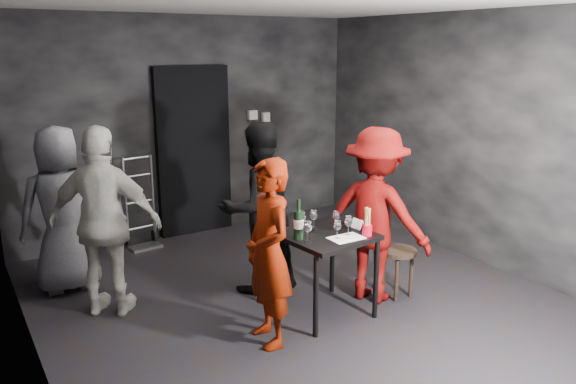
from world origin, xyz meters
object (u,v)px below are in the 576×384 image
stool (398,259)px  man_maroon (376,208)px  server_red (269,252)px  woman_black (258,199)px  hand_truck (142,230)px  wine_bottle (299,224)px  tasting_table (325,244)px  breadstick_cup (367,222)px  bystander_grey (62,203)px  bystander_cream (104,210)px

stool → man_maroon: size_ratio=0.26×
server_red → woman_black: size_ratio=0.84×
man_maroon → hand_truck: bearing=3.7°
woman_black → wine_bottle: bearing=87.0°
tasting_table → server_red: server_red is taller
man_maroon → breadstick_cup: (-0.30, -0.24, -0.02)m
bystander_grey → wine_bottle: bystander_grey is taller
man_maroon → breadstick_cup: size_ratio=6.62×
server_red → woman_black: bearing=162.7°
woman_black → breadstick_cup: (0.51, -1.01, -0.04)m
stool → breadstick_cup: bearing=-164.2°
bystander_cream → bystander_grey: (-0.21, 0.74, -0.08)m
stool → bystander_grey: (-2.62, 1.85, 0.51)m
tasting_table → bystander_cream: (-1.62, 1.02, 0.31)m
woman_black → man_maroon: bearing=136.5°
tasting_table → stool: tasting_table is taller
stool → tasting_table: bearing=173.7°
hand_truck → bystander_cream: 1.88m
stool → wine_bottle: bearing=175.0°
tasting_table → wine_bottle: bearing=178.5°
bystander_grey → wine_bottle: bearing=133.9°
man_maroon → server_red: bearing=73.1°
hand_truck → bystander_cream: size_ratio=0.57×
woman_black → bystander_grey: size_ratio=1.03×
woman_black → server_red: bearing=65.0°
bystander_grey → breadstick_cup: size_ratio=6.57×
server_red → bystander_cream: bystander_cream is taller
stool → wine_bottle: wine_bottle is taller
wine_bottle → breadstick_cup: size_ratio=1.29×
hand_truck → man_maroon: bearing=-67.1°
tasting_table → server_red: bearing=-165.5°
server_red → man_maroon: 1.27m
bystander_cream → breadstick_cup: size_ratio=7.14×
woman_black → bystander_cream: 1.40m
stool → breadstick_cup: breadstick_cup is taller
man_maroon → woman_black: bearing=21.7°
hand_truck → tasting_table: size_ratio=1.45×
hand_truck → bystander_cream: (-0.79, -1.54, 0.75)m
bystander_grey → breadstick_cup: bystander_grey is taller
hand_truck → stool: size_ratio=2.32×
hand_truck → server_red: (0.16, -2.73, 0.56)m
tasting_table → man_maroon: bearing=0.7°
bystander_cream → wine_bottle: bystander_cream is taller
tasting_table → bystander_grey: bystander_grey is taller
woman_black → bystander_cream: bystander_cream is taller
wine_bottle → hand_truck: bearing=102.3°
bystander_cream → stool: bearing=-167.3°
server_red → bystander_grey: (-1.16, 1.93, 0.12)m
server_red → bystander_cream: size_ratio=0.80×
stool → server_red: 1.52m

